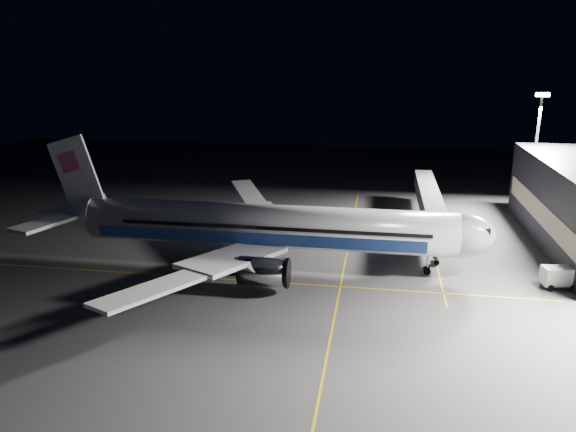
% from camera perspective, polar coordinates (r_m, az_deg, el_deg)
% --- Properties ---
extents(ground, '(200.00, 200.00, 0.00)m').
position_cam_1_polar(ground, '(74.64, -2.02, -4.89)').
color(ground, '#4C4C4F').
rests_on(ground, ground).
extents(guide_line_main, '(0.25, 80.00, 0.01)m').
position_cam_1_polar(guide_line_main, '(73.42, 5.68, -5.33)').
color(guide_line_main, gold).
rests_on(guide_line_main, ground).
extents(guide_line_cross, '(70.00, 0.25, 0.01)m').
position_cam_1_polar(guide_line_cross, '(69.19, -3.01, -6.64)').
color(guide_line_cross, gold).
rests_on(guide_line_cross, ground).
extents(guide_line_side, '(0.25, 40.00, 0.01)m').
position_cam_1_polar(guide_line_side, '(83.08, 14.46, -3.19)').
color(guide_line_side, gold).
rests_on(guide_line_side, ground).
extents(airliner, '(61.48, 54.22, 16.64)m').
position_cam_1_polar(airliner, '(73.16, -2.89, -1.06)').
color(airliner, silver).
rests_on(airliner, ground).
extents(jet_bridge, '(3.60, 34.40, 6.30)m').
position_cam_1_polar(jet_bridge, '(89.46, 14.27, 1.27)').
color(jet_bridge, '#B2B2B7').
rests_on(jet_bridge, ground).
extents(floodlight_mast_north, '(2.40, 0.68, 20.70)m').
position_cam_1_polar(floodlight_mast_north, '(104.53, 23.92, 6.85)').
color(floodlight_mast_north, '#59595E').
rests_on(floodlight_mast_north, ground).
extents(service_truck, '(5.37, 3.06, 2.59)m').
position_cam_1_polar(service_truck, '(74.37, 26.15, -5.56)').
color(service_truck, silver).
rests_on(service_truck, ground).
extents(baggage_tug, '(2.96, 2.53, 1.91)m').
position_cam_1_polar(baggage_tug, '(96.44, -5.84, 0.48)').
color(baggage_tug, black).
rests_on(baggage_tug, ground).
extents(safety_cone_a, '(0.45, 0.45, 0.67)m').
position_cam_1_polar(safety_cone_a, '(84.18, 2.42, -2.18)').
color(safety_cone_a, orange).
rests_on(safety_cone_a, ground).
extents(safety_cone_b, '(0.44, 0.44, 0.66)m').
position_cam_1_polar(safety_cone_b, '(83.04, -2.93, -2.45)').
color(safety_cone_b, orange).
rests_on(safety_cone_b, ground).
extents(safety_cone_c, '(0.36, 0.36, 0.54)m').
position_cam_1_polar(safety_cone_c, '(82.91, -5.27, -2.57)').
color(safety_cone_c, orange).
rests_on(safety_cone_c, ground).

